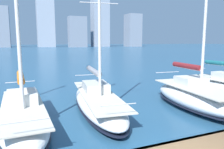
# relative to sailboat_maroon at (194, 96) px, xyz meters

# --- Properties ---
(city_skyline) EXTENTS (169.98, 23.56, 48.59)m
(city_skyline) POSITION_rel_sailboat_maroon_xyz_m (2.10, -153.65, 16.36)
(city_skyline) COLOR gray
(city_skyline) RESTS_ON ground
(sailboat_maroon) EXTENTS (3.11, 7.00, 10.20)m
(sailboat_maroon) POSITION_rel_sailboat_maroon_xyz_m (0.00, 0.00, 0.00)
(sailboat_maroon) COLOR white
(sailboat_maroon) RESTS_ON ground
(sailboat_grey) EXTENTS (3.34, 9.20, 9.27)m
(sailboat_grey) POSITION_rel_sailboat_maroon_xyz_m (5.49, -1.93, -0.15)
(sailboat_grey) COLOR white
(sailboat_grey) RESTS_ON ground
(sailboat_orange) EXTENTS (2.39, 7.99, 11.40)m
(sailboat_orange) POSITION_rel_sailboat_maroon_xyz_m (9.56, -0.71, -0.08)
(sailboat_orange) COLOR white
(sailboat_orange) RESTS_ON ground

